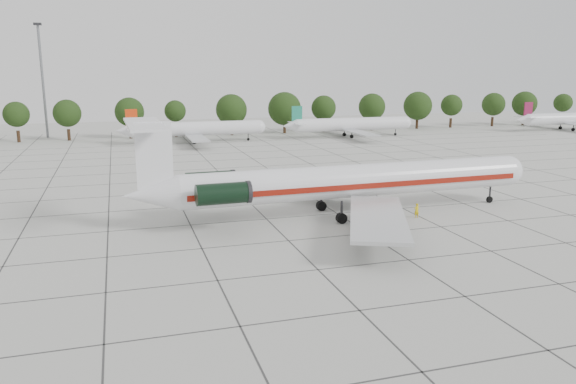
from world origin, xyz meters
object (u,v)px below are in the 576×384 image
at_px(floodlight_mast, 42,74).
at_px(bg_airliner_e, 570,119).
at_px(bg_airliner_d, 351,125).
at_px(ground_crew, 417,211).
at_px(main_airliner, 337,182).
at_px(bg_airliner_c, 196,129).

bearing_deg(floodlight_mast, bg_airliner_e, -9.63).
bearing_deg(bg_airliner_d, ground_crew, -107.69).
height_order(main_airliner, bg_airliner_c, main_airliner).
distance_m(ground_crew, floodlight_mast, 100.05).
xyz_separation_m(main_airliner, ground_crew, (7.88, -3.10, -3.00)).
height_order(ground_crew, bg_airliner_c, bg_airliner_c).
bearing_deg(bg_airliner_c, bg_airliner_d, -0.87).
bearing_deg(main_airliner, floodlight_mast, 112.24).
height_order(ground_crew, bg_airliner_d, bg_airliner_d).
bearing_deg(bg_airliner_d, bg_airliner_e, -2.27).
relative_size(bg_airliner_c, bg_airliner_e, 1.00).
xyz_separation_m(ground_crew, bg_airliner_c, (-13.81, 69.39, 2.13)).
height_order(bg_airliner_c, bg_airliner_d, same).
distance_m(bg_airliner_d, floodlight_mast, 71.01).
bearing_deg(ground_crew, bg_airliner_e, -146.94).
bearing_deg(bg_airliner_c, bg_airliner_e, -1.75).
relative_size(bg_airliner_e, floodlight_mast, 1.11).
height_order(bg_airliner_d, floodlight_mast, floodlight_mast).
distance_m(ground_crew, bg_airliner_d, 72.30).
bearing_deg(main_airliner, bg_airliner_c, 93.52).
relative_size(main_airliner, ground_crew, 29.16).
xyz_separation_m(bg_airliner_c, bg_airliner_d, (35.77, -0.54, 0.00)).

